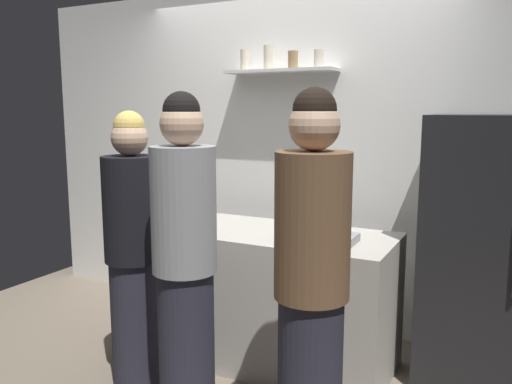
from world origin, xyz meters
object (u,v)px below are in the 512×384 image
refrigerator (483,252)px  baking_pan (327,238)px  utensil_holder (164,219)px  water_bottle_plastic (330,216)px  wine_bottle_dark_glass (296,216)px  person_brown_jacket (311,286)px  person_blonde (134,254)px  wine_bottle_pale_glass (135,206)px  person_grey_hoodie (185,262)px

refrigerator → baking_pan: 0.95m
utensil_holder → water_bottle_plastic: bearing=23.9°
baking_pan → wine_bottle_dark_glass: 0.26m
wine_bottle_dark_glass → water_bottle_plastic: (0.15, 0.21, -0.02)m
refrigerator → utensil_holder: size_ratio=7.43×
refrigerator → person_brown_jacket: bearing=-117.5°
refrigerator → person_blonde: (-1.84, -1.00, 0.00)m
wine_bottle_pale_glass → refrigerator: bearing=15.1°
utensil_holder → person_brown_jacket: bearing=-25.5°
baking_pan → wine_bottle_pale_glass: bearing=-174.4°
person_blonde → person_brown_jacket: person_brown_jacket is taller
wine_bottle_pale_glass → person_grey_hoodie: (0.81, -0.57, -0.13)m
person_grey_hoodie → person_blonde: bearing=91.6°
baking_pan → utensil_holder: (-1.08, -0.16, 0.04)m
person_blonde → person_grey_hoodie: bearing=-8.8°
person_brown_jacket → person_grey_hoodie: bearing=39.9°
person_brown_jacket → person_blonde: bearing=34.5°
baking_pan → wine_bottle_dark_glass: size_ratio=1.04×
utensil_holder → person_grey_hoodie: bearing=-45.3°
baking_pan → person_brown_jacket: person_brown_jacket is taller
water_bottle_plastic → person_brown_jacket: 1.09m
person_grey_hoodie → person_blonde: size_ratio=1.06×
person_blonde → person_brown_jacket: bearing=-0.9°
refrigerator → person_brown_jacket: size_ratio=0.93×
wine_bottle_pale_glass → wine_bottle_dark_glass: bearing=10.6°
baking_pan → utensil_holder: utensil_holder is taller
utensil_holder → refrigerator: bearing=17.7°
refrigerator → wine_bottle_pale_glass: bearing=-164.9°
wine_bottle_dark_glass → person_brown_jacket: person_brown_jacket is taller
water_bottle_plastic → person_grey_hoodie: bearing=-114.9°
refrigerator → water_bottle_plastic: bearing=-169.6°
person_grey_hoodie → person_blonde: 0.50m
baking_pan → person_blonde: size_ratio=0.20×
refrigerator → water_bottle_plastic: (-0.91, -0.17, 0.17)m
utensil_holder → wine_bottle_pale_glass: wine_bottle_pale_glass is taller
wine_bottle_dark_glass → person_grey_hoodie: size_ratio=0.19×
baking_pan → utensil_holder: size_ratio=1.54×
utensil_holder → person_brown_jacket: size_ratio=0.13×
utensil_holder → water_bottle_plastic: 1.09m
water_bottle_plastic → person_grey_hoodie: 1.09m
water_bottle_plastic → person_blonde: person_blonde is taller
refrigerator → person_blonde: person_blonde is taller
wine_bottle_pale_glass → water_bottle_plastic: (1.26, 0.42, -0.02)m
baking_pan → person_blonde: (-1.01, -0.54, -0.09)m
baking_pan → person_grey_hoodie: size_ratio=0.19×
person_grey_hoodie → baking_pan: bearing=-17.6°
water_bottle_plastic → person_blonde: size_ratio=0.13×
wine_bottle_dark_glass → person_blonde: person_blonde is taller
utensil_holder → wine_bottle_dark_glass: size_ratio=0.67×
baking_pan → person_brown_jacket: size_ratio=0.19×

